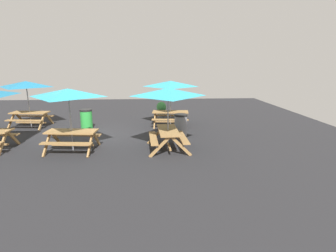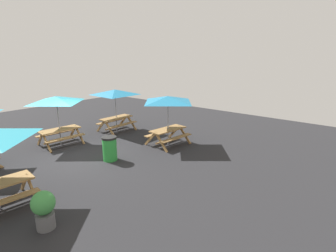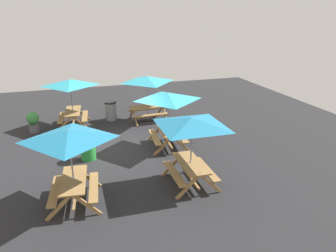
# 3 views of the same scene
# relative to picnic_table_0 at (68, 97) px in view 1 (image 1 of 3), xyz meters

# --- Properties ---
(ground_plane) EXTENTS (24.00, 24.00, 0.00)m
(ground_plane) POSITION_rel_picnic_table_0_xyz_m (0.26, 1.89, -1.99)
(ground_plane) COLOR #232326
(ground_plane) RESTS_ON ground
(picnic_table_0) EXTENTS (2.17, 2.17, 2.34)m
(picnic_table_0) POSITION_rel_picnic_table_0_xyz_m (0.00, 0.00, 0.00)
(picnic_table_0) COLOR olive
(picnic_table_0) RESTS_ON ground
(picnic_table_1) EXTENTS (2.10, 2.10, 2.34)m
(picnic_table_1) POSITION_rel_picnic_table_0_xyz_m (3.53, -0.04, 0.00)
(picnic_table_1) COLOR olive
(picnic_table_1) RESTS_ON ground
(picnic_table_2) EXTENTS (2.20, 2.20, 2.34)m
(picnic_table_2) POSITION_rel_picnic_table_0_xyz_m (-3.20, 3.89, 0.00)
(picnic_table_2) COLOR olive
(picnic_table_2) RESTS_ON ground
(picnic_table_3) EXTENTS (2.19, 2.19, 2.34)m
(picnic_table_3) POSITION_rel_picnic_table_0_xyz_m (3.88, 3.65, 0.00)
(picnic_table_3) COLOR olive
(picnic_table_3) RESTS_ON ground
(trash_bin_green) EXTENTS (0.59, 0.59, 0.98)m
(trash_bin_green) POSITION_rel_picnic_table_0_xyz_m (-0.26, 3.28, -1.49)
(trash_bin_green) COLOR green
(trash_bin_green) RESTS_ON ground
(trash_bin_gray) EXTENTS (0.59, 0.59, 0.98)m
(trash_bin_gray) POSITION_rel_picnic_table_0_xyz_m (4.20, 1.76, -1.49)
(trash_bin_gray) COLOR gray
(trash_bin_gray) RESTS_ON ground
(potted_plant_0) EXTENTS (0.56, 0.56, 0.99)m
(potted_plant_0) POSITION_rel_picnic_table_0_xyz_m (3.48, 5.46, -1.44)
(potted_plant_0) COLOR #59595B
(potted_plant_0) RESTS_ON ground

